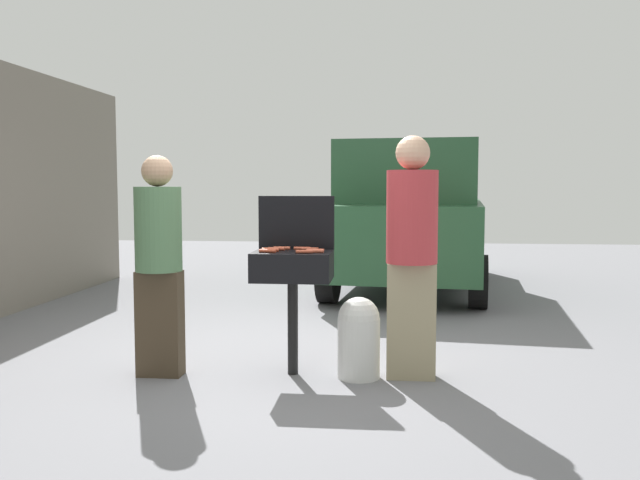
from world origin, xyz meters
name	(u,v)px	position (x,y,z in m)	size (l,w,h in m)	color
ground_plane	(259,367)	(0.00, 0.00, 0.00)	(24.00, 24.00, 0.00)	slate
bbq_grill	(293,270)	(0.29, -0.15, 0.81)	(0.60, 0.44, 0.95)	black
grill_lid_open	(296,222)	(0.29, 0.07, 1.16)	(0.60, 0.05, 0.42)	black
hot_dog_0	(282,248)	(0.19, -0.02, 0.96)	(0.03, 0.03, 0.13)	#C6593D
hot_dog_1	(305,252)	(0.40, -0.29, 0.96)	(0.03, 0.03, 0.13)	#B74C33
hot_dog_2	(315,251)	(0.47, -0.24, 0.96)	(0.03, 0.03, 0.13)	#C6593D
hot_dog_3	(302,248)	(0.35, -0.03, 0.96)	(0.03, 0.03, 0.13)	#B74C33
hot_dog_4	(268,251)	(0.12, -0.27, 0.96)	(0.03, 0.03, 0.13)	#AD4228
hot_dog_5	(316,250)	(0.47, -0.18, 0.96)	(0.03, 0.03, 0.13)	#B74C33
hot_dog_6	(276,249)	(0.16, -0.09, 0.96)	(0.03, 0.03, 0.13)	#B74C33
hot_dog_7	(310,249)	(0.42, -0.08, 0.96)	(0.03, 0.03, 0.13)	#B74C33
hot_dog_8	(270,249)	(0.12, -0.13, 0.96)	(0.03, 0.03, 0.13)	#C6593D
hot_dog_9	(270,250)	(0.13, -0.20, 0.96)	(0.03, 0.03, 0.13)	#AD4228
propane_tank	(359,336)	(0.80, -0.21, 0.32)	(0.32, 0.32, 0.62)	silver
person_left	(159,257)	(-0.71, -0.29, 0.91)	(0.35, 0.35, 1.68)	#3F3323
person_right	(412,248)	(1.19, -0.16, 0.99)	(0.38, 0.38, 1.82)	gray
parked_minivan	(412,216)	(1.34, 4.40, 1.03)	(2.43, 4.58, 2.02)	#234C2D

